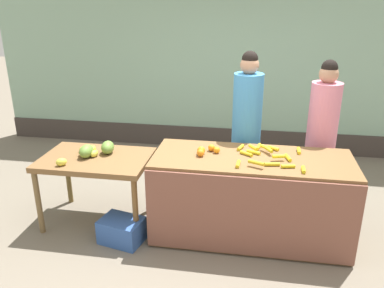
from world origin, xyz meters
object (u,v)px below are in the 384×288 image
at_px(vendor_woman_blue_shirt, 246,132).
at_px(vendor_woman_pink_shirt, 321,138).
at_px(produce_crate, 122,230).
at_px(produce_sack, 182,182).

height_order(vendor_woman_blue_shirt, vendor_woman_pink_shirt, vendor_woman_blue_shirt).
relative_size(vendor_woman_blue_shirt, produce_crate, 4.32).
xyz_separation_m(vendor_woman_blue_shirt, produce_crate, (-1.23, -1.02, -0.83)).
relative_size(vendor_woman_blue_shirt, vendor_woman_pink_shirt, 1.04).
bearing_deg(vendor_woman_pink_shirt, produce_crate, -153.06).
distance_m(vendor_woman_blue_shirt, vendor_woman_pink_shirt, 0.86).
bearing_deg(produce_sack, vendor_woman_pink_shirt, 1.22).
xyz_separation_m(vendor_woman_pink_shirt, produce_crate, (-2.09, -1.06, -0.79)).
height_order(produce_crate, produce_sack, produce_sack).
relative_size(produce_crate, produce_sack, 0.91).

